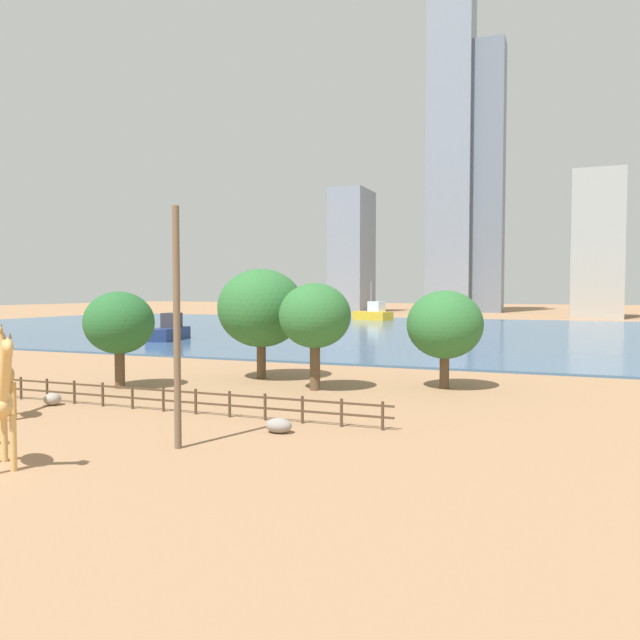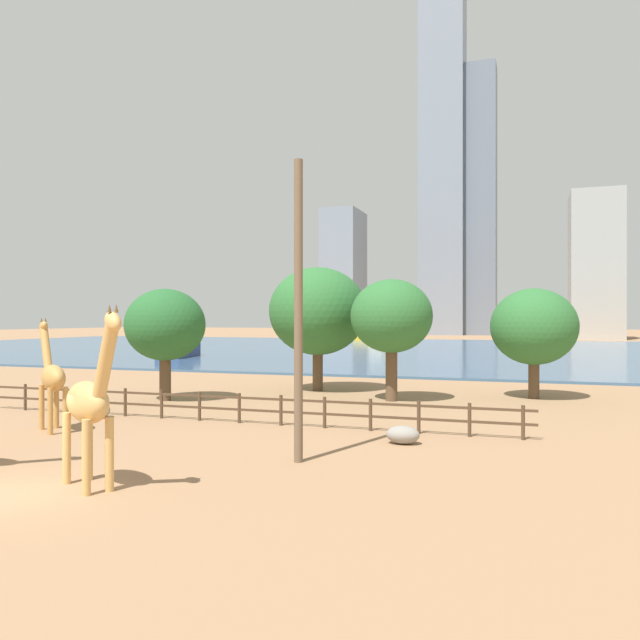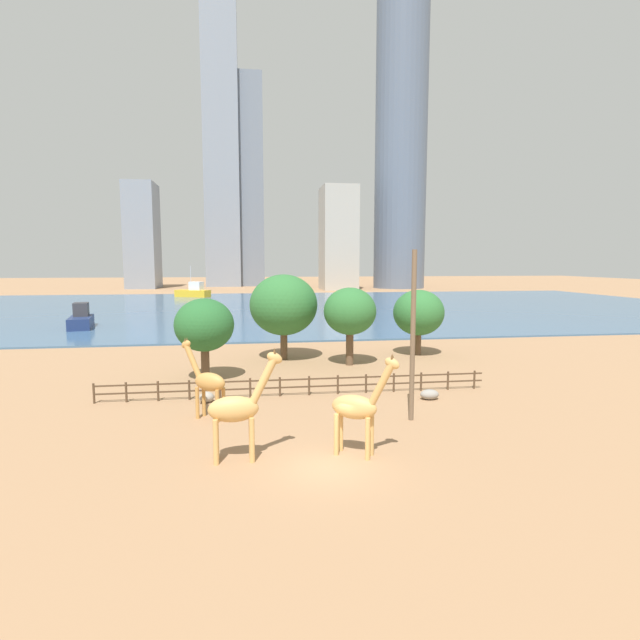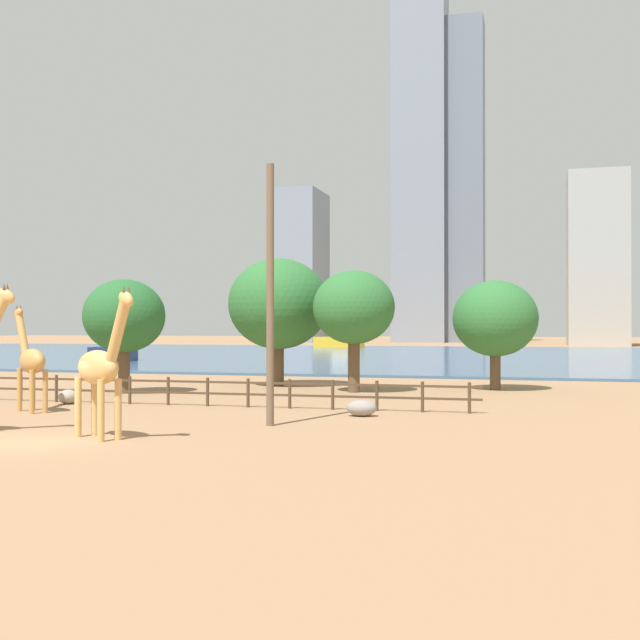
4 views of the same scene
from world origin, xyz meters
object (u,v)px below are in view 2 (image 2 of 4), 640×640
(utility_pole, at_px, (298,311))
(tree_center_broad, at_px, (534,327))
(boulder_near_fence, at_px, (403,435))
(tree_left_small, at_px, (391,317))
(giraffe_tall, at_px, (90,402))
(tree_right_tall, at_px, (165,325))
(tree_left_large, at_px, (318,311))
(boat_sailboat, at_px, (375,334))
(boat_ferry, at_px, (179,347))
(boulder_by_pole, at_px, (100,410))
(giraffe_companion, at_px, (52,377))

(utility_pole, xyz_separation_m, tree_center_broad, (7.10, 19.06, -0.72))
(utility_pole, bearing_deg, boulder_near_fence, 56.72)
(tree_center_broad, xyz_separation_m, tree_left_small, (-7.46, -3.65, 0.58))
(giraffe_tall, xyz_separation_m, tree_right_tall, (-8.16, 16.25, 1.87))
(giraffe_tall, relative_size, tree_left_large, 0.63)
(tree_center_broad, xyz_separation_m, boat_sailboat, (-29.47, 82.50, -2.58))
(tree_left_large, relative_size, boat_ferry, 0.99)
(tree_right_tall, height_order, tree_left_small, tree_left_small)
(utility_pole, relative_size, tree_left_small, 1.42)
(boulder_near_fence, bearing_deg, tree_right_tall, 152.87)
(giraffe_tall, xyz_separation_m, boulder_by_pole, (-7.62, 10.03, -1.97))
(giraffe_tall, distance_m, tree_left_large, 23.66)
(tree_left_large, height_order, tree_right_tall, tree_left_large)
(boulder_near_fence, bearing_deg, tree_left_small, 104.29)
(boulder_near_fence, height_order, boulder_by_pole, boulder_by_pole)
(giraffe_companion, xyz_separation_m, utility_pole, (11.42, -1.93, 2.63))
(tree_left_small, relative_size, boat_ferry, 0.86)
(utility_pole, relative_size, tree_center_broad, 1.53)
(giraffe_companion, distance_m, tree_left_small, 17.62)
(tree_center_broad, bearing_deg, utility_pole, -110.42)
(giraffe_tall, distance_m, tree_left_small, 20.61)
(tree_right_tall, height_order, boat_ferry, tree_right_tall)
(giraffe_tall, xyz_separation_m, tree_center_broad, (11.26, 23.77, 1.77))
(utility_pole, xyz_separation_m, boulder_near_fence, (2.57, 3.91, -4.47))
(boulder_near_fence, distance_m, tree_left_large, 17.67)
(giraffe_tall, relative_size, boulder_by_pole, 5.29)
(boulder_by_pole, relative_size, tree_center_broad, 0.15)
(boulder_by_pole, bearing_deg, tree_right_tall, 94.98)
(utility_pole, distance_m, tree_left_small, 15.42)
(tree_left_large, bearing_deg, tree_right_tall, -132.07)
(tree_center_broad, height_order, boat_ferry, tree_center_broad)
(tree_center_broad, distance_m, tree_right_tall, 20.83)
(utility_pole, relative_size, boat_ferry, 1.22)
(giraffe_tall, relative_size, giraffe_companion, 1.07)
(boat_sailboat, bearing_deg, tree_left_small, 131.57)
(tree_left_large, distance_m, boat_sailboat, 84.53)
(tree_left_small, distance_m, boat_sailboat, 88.97)
(tree_center_broad, bearing_deg, giraffe_tall, -115.34)
(boulder_near_fence, relative_size, tree_right_tall, 0.20)
(tree_left_large, height_order, boat_ferry, tree_left_large)
(tree_left_large, xyz_separation_m, boat_ferry, (-25.26, 24.78, -3.70))
(boulder_near_fence, xyz_separation_m, boulder_by_pole, (-14.35, 1.41, 0.01))
(boulder_near_fence, xyz_separation_m, boat_sailboat, (-24.94, 97.65, 1.17))
(giraffe_tall, distance_m, tree_center_broad, 26.36)
(tree_center_broad, bearing_deg, giraffe_companion, -137.22)
(giraffe_companion, height_order, boat_ferry, giraffe_companion)
(utility_pole, distance_m, boulder_by_pole, 13.68)
(boulder_by_pole, distance_m, tree_center_broad, 23.65)
(giraffe_tall, distance_m, giraffe_companion, 9.84)
(utility_pole, relative_size, boulder_near_fence, 7.83)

